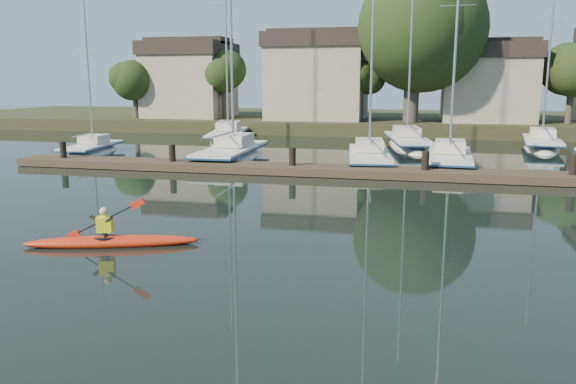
% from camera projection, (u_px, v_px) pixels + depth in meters
% --- Properties ---
extents(ground, '(160.00, 160.00, 0.00)m').
position_uv_depth(ground, '(287.00, 279.00, 12.08)').
color(ground, black).
rests_on(ground, ground).
extents(kayak, '(4.44, 1.95, 1.43)m').
position_uv_depth(kayak, '(111.00, 239.00, 14.52)').
color(kayak, red).
rests_on(kayak, ground).
extents(dock, '(34.00, 2.00, 1.80)m').
position_uv_depth(dock, '(357.00, 171.00, 25.42)').
color(dock, '#443527').
rests_on(dock, ground).
extents(sailboat_0, '(2.67, 6.83, 10.55)m').
position_uv_depth(sailboat_0, '(93.00, 156.00, 33.45)').
color(sailboat_0, silver).
rests_on(sailboat_0, ground).
extents(sailboat_1, '(2.62, 9.55, 15.51)m').
position_uv_depth(sailboat_1, '(232.00, 163.00, 30.80)').
color(sailboat_1, silver).
rests_on(sailboat_1, ground).
extents(sailboat_2, '(3.18, 9.28, 15.06)m').
position_uv_depth(sailboat_2, '(369.00, 167.00, 29.25)').
color(sailboat_2, silver).
rests_on(sailboat_2, ground).
extents(sailboat_3, '(2.62, 8.52, 13.58)m').
position_uv_depth(sailboat_3, '(449.00, 170.00, 28.37)').
color(sailboat_3, silver).
rests_on(sailboat_3, ground).
extents(sailboat_5, '(4.21, 10.11, 16.31)m').
position_uv_depth(sailboat_5, '(228.00, 143.00, 41.02)').
color(sailboat_5, silver).
rests_on(sailboat_5, ground).
extents(sailboat_6, '(3.95, 10.86, 16.92)m').
position_uv_depth(sailboat_6, '(407.00, 150.00, 36.93)').
color(sailboat_6, silver).
rests_on(sailboat_6, ground).
extents(sailboat_7, '(3.28, 8.60, 13.52)m').
position_uv_depth(sailboat_7, '(541.00, 152.00, 35.94)').
color(sailboat_7, silver).
rests_on(sailboat_7, ground).
extents(shore, '(90.00, 25.25, 12.75)m').
position_uv_depth(shore, '(408.00, 93.00, 49.62)').
color(shore, '#29351A').
rests_on(shore, ground).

